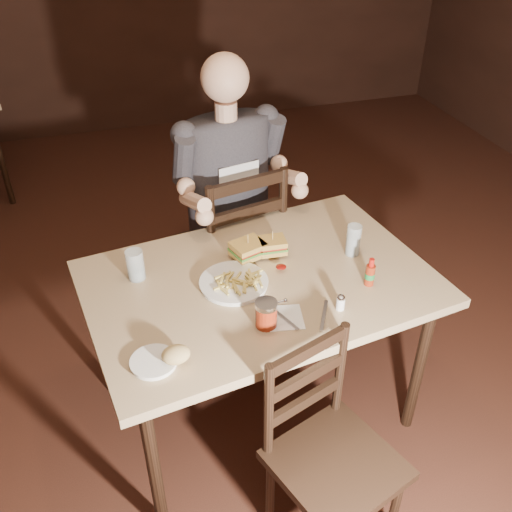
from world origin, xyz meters
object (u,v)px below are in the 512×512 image
object	(u,v)px
chair_near	(336,464)
side_plate	(154,363)
main_table	(260,294)
chair_far	(229,248)
diner	(231,163)
glass_left	(135,265)
syrup_dispenser	(266,314)
hot_sauce	(370,272)
glass_right	(353,240)
dinner_plate	(234,284)

from	to	relation	value
chair_near	side_plate	size ratio (longest dim) A/B	5.62
main_table	chair_far	bearing A→B (deg)	86.33
diner	glass_left	bearing A→B (deg)	-150.99
chair_far	syrup_dispenser	xyz separation A→B (m)	(-0.10, -0.90, 0.33)
diner	syrup_dispenser	bearing A→B (deg)	-108.92
hot_sauce	main_table	bearing A→B (deg)	158.75
diner	hot_sauce	size ratio (longest dim) A/B	8.00
glass_right	syrup_dispenser	distance (m)	0.58
main_table	side_plate	world-z (taller)	side_plate
chair_near	syrup_dispenser	world-z (taller)	syrup_dispenser
glass_left	hot_sauce	size ratio (longest dim) A/B	1.05
glass_left	hot_sauce	world-z (taller)	glass_left
chair_far	dinner_plate	world-z (taller)	chair_far
syrup_dispenser	dinner_plate	bearing A→B (deg)	93.02
glass_right	hot_sauce	size ratio (longest dim) A/B	1.13
dinner_plate	side_plate	world-z (taller)	dinner_plate
chair_far	glass_right	xyz separation A→B (m)	(0.38, -0.58, 0.34)
chair_far	main_table	bearing A→B (deg)	74.76
glass_left	syrup_dispenser	size ratio (longest dim) A/B	1.21
chair_near	dinner_plate	bearing A→B (deg)	86.73
hot_sauce	chair_far	bearing A→B (deg)	114.08
diner	dinner_plate	distance (m)	0.65
main_table	dinner_plate	xyz separation A→B (m)	(-0.11, -0.00, 0.08)
chair_far	side_plate	bearing A→B (deg)	50.66
glass_right	dinner_plate	bearing A→B (deg)	-173.56
main_table	syrup_dispenser	size ratio (longest dim) A/B	13.82
chair_near	dinner_plate	world-z (taller)	chair_near
chair_far	glass_right	bearing A→B (deg)	111.60
glass_right	syrup_dispenser	bearing A→B (deg)	-146.77
dinner_plate	hot_sauce	size ratio (longest dim) A/B	2.17
chair_far	dinner_plate	distance (m)	0.72
glass_right	syrup_dispenser	size ratio (longest dim) A/B	1.30
glass_left	glass_right	size ratio (longest dim) A/B	0.93
glass_right	hot_sauce	world-z (taller)	glass_right
glass_right	hot_sauce	distance (m)	0.21
chair_far	chair_near	size ratio (longest dim) A/B	1.16
main_table	side_plate	size ratio (longest dim) A/B	9.51
chair_far	glass_left	size ratio (longest dim) A/B	7.86
chair_near	hot_sauce	xyz separation A→B (m)	(0.32, 0.49, 0.40)
dinner_plate	syrup_dispenser	xyz separation A→B (m)	(0.05, -0.26, 0.04)
dinner_plate	glass_right	bearing A→B (deg)	6.44
chair_far	glass_left	xyz separation A→B (m)	(-0.50, -0.49, 0.34)
glass_left	dinner_plate	bearing A→B (deg)	-24.26
diner	dinner_plate	xyz separation A→B (m)	(-0.16, -0.60, -0.22)
main_table	glass_left	size ratio (longest dim) A/B	11.46
glass_right	side_plate	distance (m)	0.97
dinner_plate	side_plate	distance (m)	0.49
main_table	chair_far	distance (m)	0.67
chair_near	glass_left	xyz separation A→B (m)	(-0.53, 0.80, 0.41)
glass_left	side_plate	world-z (taller)	glass_left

